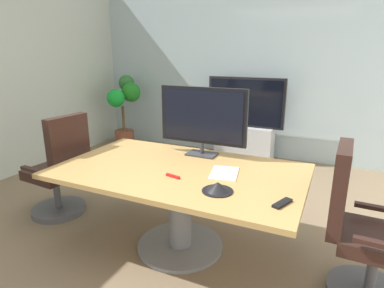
{
  "coord_description": "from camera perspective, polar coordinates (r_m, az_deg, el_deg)",
  "views": [
    {
      "loc": [
        1.14,
        -2.17,
        1.69
      ],
      "look_at": [
        -0.02,
        0.32,
        0.89
      ],
      "focal_mm": 30.01,
      "sensor_mm": 36.0,
      "label": 1
    }
  ],
  "objects": [
    {
      "name": "potted_plant",
      "position": [
        5.87,
        -12.06,
        6.9
      ],
      "size": [
        0.58,
        0.73,
        1.28
      ],
      "color": "brown",
      "rests_on": "ground"
    },
    {
      "name": "tv_monitor",
      "position": [
        2.95,
        1.91,
        4.73
      ],
      "size": [
        0.84,
        0.18,
        0.64
      ],
      "color": "#333338",
      "rests_on": "conference_table"
    },
    {
      "name": "whiteboard_marker",
      "position": [
        2.51,
        -3.42,
        -5.72
      ],
      "size": [
        0.13,
        0.05,
        0.02
      ],
      "primitive_type": "cube",
      "rotation": [
        0.0,
        0.0,
        -0.21
      ],
      "color": "red",
      "rests_on": "conference_table"
    },
    {
      "name": "paper_notepad",
      "position": [
        2.59,
        5.76,
        -5.17
      ],
      "size": [
        0.27,
        0.34,
        0.01
      ],
      "primitive_type": "cube",
      "rotation": [
        0.0,
        0.0,
        0.2
      ],
      "color": "white",
      "rests_on": "conference_table"
    },
    {
      "name": "remote_control",
      "position": [
        2.16,
        15.75,
        -10.07
      ],
      "size": [
        0.11,
        0.18,
        0.02
      ],
      "primitive_type": "cube",
      "rotation": [
        0.0,
        0.0,
        -0.38
      ],
      "color": "black",
      "rests_on": "conference_table"
    },
    {
      "name": "wall_display_unit",
      "position": [
        5.16,
        9.33,
        1.99
      ],
      "size": [
        1.2,
        0.36,
        1.31
      ],
      "color": "#B7BABC",
      "rests_on": "ground"
    },
    {
      "name": "wall_back_glass_partition",
      "position": [
        5.32,
        12.87,
        13.33
      ],
      "size": [
        5.96,
        0.1,
        2.92
      ],
      "primitive_type": "cube",
      "color": "#9EB2B7",
      "rests_on": "ground"
    },
    {
      "name": "conference_phone",
      "position": [
        2.26,
        4.57,
        -7.69
      ],
      "size": [
        0.22,
        0.22,
        0.07
      ],
      "color": "black",
      "rests_on": "conference_table"
    },
    {
      "name": "office_chair_left",
      "position": [
        3.61,
        -22.31,
        -5.01
      ],
      "size": [
        0.61,
        0.59,
        1.09
      ],
      "rotation": [
        0.0,
        0.0,
        -1.65
      ],
      "color": "#4C4C51",
      "rests_on": "ground"
    },
    {
      "name": "ground_plane",
      "position": [
        2.97,
        -2.42,
        -18.39
      ],
      "size": [
        7.04,
        7.04,
        0.0
      ],
      "primitive_type": "plane",
      "color": "#7A664C"
    },
    {
      "name": "office_chair_right",
      "position": [
        2.57,
        27.88,
        -14.45
      ],
      "size": [
        0.6,
        0.58,
        1.09
      ],
      "rotation": [
        0.0,
        0.0,
        1.54
      ],
      "color": "#4C4C51",
      "rests_on": "ground"
    },
    {
      "name": "conference_table",
      "position": [
        2.75,
        -2.21,
        -7.89
      ],
      "size": [
        2.04,
        1.21,
        0.74
      ],
      "color": "#B2894C",
      "rests_on": "ground"
    }
  ]
}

